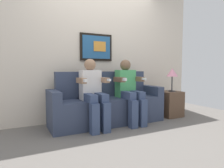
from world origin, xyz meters
TOP-DOWN VIEW (x-y plane):
  - ground_plane at (0.00, 0.00)m, footprint 5.69×5.69m
  - back_wall_assembly at (-0.00, 0.76)m, footprint 4.38×0.10m
  - couch at (0.00, 0.33)m, footprint 1.98×0.58m
  - person_on_left at (-0.33, 0.16)m, footprint 0.46×0.56m
  - person_on_right at (0.33, 0.16)m, footprint 0.46×0.56m
  - side_table_right at (1.34, 0.22)m, footprint 0.40×0.40m
  - table_lamp at (1.36, 0.19)m, footprint 0.22×0.22m
  - spare_remote_on_table at (1.34, 0.21)m, footprint 0.04×0.13m

SIDE VIEW (x-z plane):
  - ground_plane at x=0.00m, z-range 0.00..0.00m
  - side_table_right at x=1.34m, z-range 0.00..0.50m
  - couch at x=0.00m, z-range -0.14..0.76m
  - spare_remote_on_table at x=1.34m, z-range 0.50..0.52m
  - person_on_left at x=-0.33m, z-range 0.05..1.16m
  - person_on_right at x=0.33m, z-range 0.05..1.16m
  - table_lamp at x=1.36m, z-range 0.63..1.09m
  - back_wall_assembly at x=0.00m, z-range 0.00..2.60m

